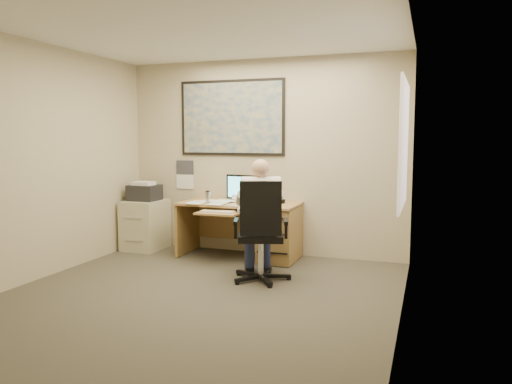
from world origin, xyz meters
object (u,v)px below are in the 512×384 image
(office_chair, at_px, (258,252))
(person, at_px, (262,220))
(filing_cabinet, at_px, (145,220))
(desk, at_px, (263,226))

(office_chair, height_order, person, person)
(filing_cabinet, xyz_separation_m, office_chair, (2.10, -1.03, -0.09))
(desk, height_order, filing_cabinet, desk)
(office_chair, xyz_separation_m, person, (0.02, 0.08, 0.35))
(desk, height_order, person, person)
(desk, distance_m, filing_cabinet, 1.82)
(desk, xyz_separation_m, office_chair, (0.28, -1.02, -0.10))
(office_chair, distance_m, person, 0.36)
(desk, distance_m, person, 1.02)
(filing_cabinet, relative_size, office_chair, 0.86)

